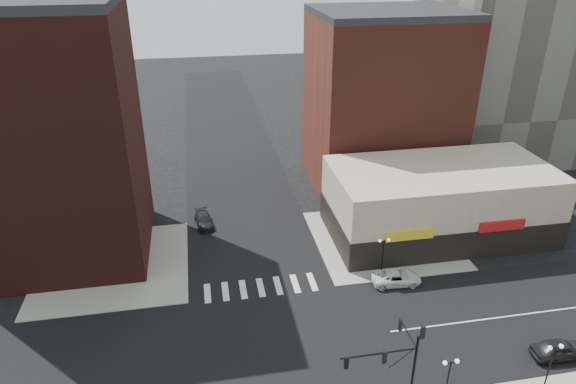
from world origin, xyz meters
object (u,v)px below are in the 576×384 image
object	(u,v)px
traffic_signal	(399,358)
street_lamp_se_a	(449,371)
dark_sedan_east	(561,349)
dark_sedan_north	(204,220)
white_suv	(396,278)
street_lamp_ne	(383,248)
street_lamp_se_b	(553,356)

from	to	relation	value
traffic_signal	street_lamp_se_a	xyz separation A→B (m)	(3.76, -0.17, -1.67)
dark_sedan_east	dark_sedan_north	xyz separation A→B (m)	(-27.30, 26.68, -0.15)
dark_sedan_east	street_lamp_se_a	bearing A→B (deg)	106.04
white_suv	street_lamp_se_a	bearing A→B (deg)	176.14
street_lamp_se_a	white_suv	xyz separation A→B (m)	(2.00, 14.50, -2.62)
dark_sedan_east	dark_sedan_north	bearing A→B (deg)	47.91
street_lamp_se_a	dark_sedan_north	xyz separation A→B (m)	(-16.03, 29.44, -2.65)
street_lamp_se_a	dark_sedan_east	size ratio (longest dim) A/B	0.90
street_lamp_ne	white_suv	size ratio (longest dim) A/B	0.86
street_lamp_ne	dark_sedan_east	world-z (taller)	street_lamp_ne
street_lamp_ne	white_suv	xyz separation A→B (m)	(1.00, -1.50, -2.62)
street_lamp_se_a	dark_sedan_east	bearing A→B (deg)	13.79
street_lamp_se_a	street_lamp_se_b	xyz separation A→B (m)	(8.00, 0.00, 0.00)
dark_sedan_north	white_suv	bearing A→B (deg)	-47.34
street_lamp_se_b	dark_sedan_east	world-z (taller)	street_lamp_se_b
street_lamp_ne	dark_sedan_east	bearing A→B (deg)	-52.19
traffic_signal	street_lamp_se_b	distance (m)	11.88
dark_sedan_north	street_lamp_ne	bearing A→B (deg)	-45.97
traffic_signal	dark_sedan_north	xyz separation A→B (m)	(-12.27, 29.27, -4.32)
street_lamp_se_b	dark_sedan_north	bearing A→B (deg)	129.22
dark_sedan_east	street_lamp_ne	bearing A→B (deg)	40.05
street_lamp_se_b	white_suv	size ratio (longest dim) A/B	0.86
traffic_signal	dark_sedan_east	size ratio (longest dim) A/B	1.67
white_suv	dark_sedan_east	bearing A→B (deg)	-137.71
street_lamp_se_b	white_suv	distance (m)	15.91
street_lamp_ne	dark_sedan_east	size ratio (longest dim) A/B	0.90
dark_sedan_north	street_lamp_se_a	bearing A→B (deg)	-69.12
white_suv	dark_sedan_north	bearing A→B (deg)	54.33
street_lamp_se_b	white_suv	bearing A→B (deg)	112.49
street_lamp_se_b	street_lamp_ne	xyz separation A→B (m)	(-7.00, 16.00, 0.00)
street_lamp_ne	dark_sedan_north	distance (m)	21.86
street_lamp_se_a	dark_sedan_east	distance (m)	11.87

